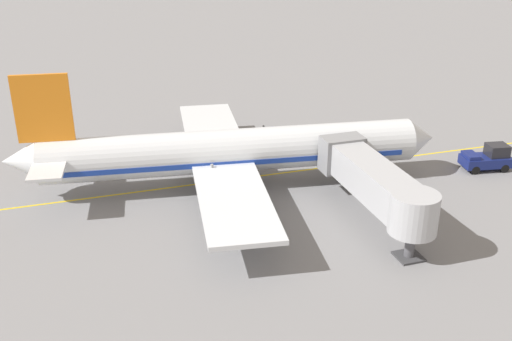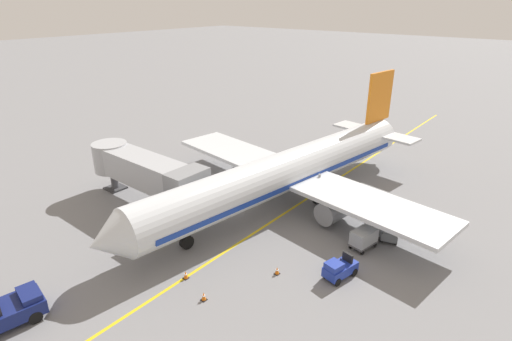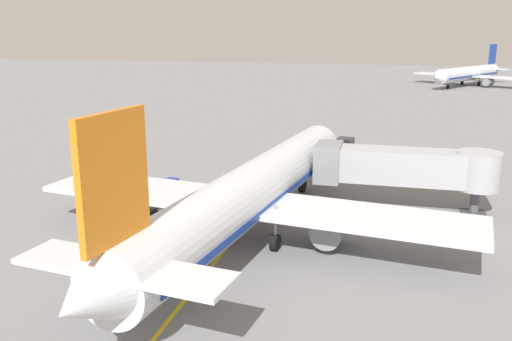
# 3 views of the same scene
# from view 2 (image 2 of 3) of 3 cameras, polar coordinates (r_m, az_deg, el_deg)

# --- Properties ---
(ground_plane) EXTENTS (400.00, 400.00, 0.00)m
(ground_plane) POSITION_cam_2_polar(r_m,az_deg,el_deg) (39.84, 7.11, -3.98)
(ground_plane) COLOR slate
(gate_lead_in_line) EXTENTS (0.24, 80.00, 0.01)m
(gate_lead_in_line) POSITION_cam_2_polar(r_m,az_deg,el_deg) (39.84, 7.11, -3.98)
(gate_lead_in_line) COLOR gold
(gate_lead_in_line) RESTS_ON ground
(parked_airliner) EXTENTS (30.43, 37.32, 10.63)m
(parked_airliner) POSITION_cam_2_polar(r_m,az_deg,el_deg) (37.78, 4.56, -0.08)
(parked_airliner) COLOR silver
(parked_airliner) RESTS_ON ground
(jet_bridge) EXTENTS (13.96, 3.50, 4.98)m
(jet_bridge) POSITION_cam_2_polar(r_m,az_deg,el_deg) (38.51, -15.38, 0.01)
(jet_bridge) COLOR #A8AAAF
(jet_bridge) RESTS_ON ground
(baggage_tug_lead) EXTENTS (1.92, 2.75, 1.62)m
(baggage_tug_lead) POSITION_cam_2_polar(r_m,az_deg,el_deg) (34.80, 18.30, -7.97)
(baggage_tug_lead) COLOR slate
(baggage_tug_lead) RESTS_ON ground
(baggage_tug_trailing) EXTENTS (1.75, 2.70, 1.62)m
(baggage_tug_trailing) POSITION_cam_2_polar(r_m,az_deg,el_deg) (29.48, 11.61, -13.29)
(baggage_tug_trailing) COLOR #1E339E
(baggage_tug_trailing) RESTS_ON ground
(baggage_cart_front) EXTENTS (1.68, 2.98, 1.58)m
(baggage_cart_front) POSITION_cam_2_polar(r_m,az_deg,el_deg) (32.85, 14.86, -9.01)
(baggage_cart_front) COLOR #4C4C51
(baggage_cart_front) RESTS_ON ground
(baggage_cart_second_in_train) EXTENTS (1.68, 2.98, 1.58)m
(baggage_cart_second_in_train) POSITION_cam_2_polar(r_m,az_deg,el_deg) (34.83, 17.41, -7.37)
(baggage_cart_second_in_train) COLOR #4C4C51
(baggage_cart_second_in_train) RESTS_ON ground
(ground_crew_wing_walker) EXTENTS (0.31, 0.73, 1.69)m
(ground_crew_wing_walker) POSITION_cam_2_polar(r_m,az_deg,el_deg) (39.40, 11.68, -3.08)
(ground_crew_wing_walker) COLOR #232328
(ground_crew_wing_walker) RESTS_ON ground
(safety_cone_nose_left) EXTENTS (0.36, 0.36, 0.59)m
(safety_cone_nose_left) POSITION_cam_2_polar(r_m,az_deg,el_deg) (27.53, -7.33, -17.07)
(safety_cone_nose_left) COLOR black
(safety_cone_nose_left) RESTS_ON ground
(safety_cone_nose_right) EXTENTS (0.36, 0.36, 0.59)m
(safety_cone_nose_right) POSITION_cam_2_polar(r_m,az_deg,el_deg) (29.45, -9.82, -14.20)
(safety_cone_nose_right) COLOR black
(safety_cone_nose_right) RESTS_ON ground
(safety_cone_wing_tip) EXTENTS (0.36, 0.36, 0.59)m
(safety_cone_wing_tip) POSITION_cam_2_polar(r_m,az_deg,el_deg) (29.47, 2.96, -13.81)
(safety_cone_wing_tip) COLOR black
(safety_cone_wing_tip) RESTS_ON ground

